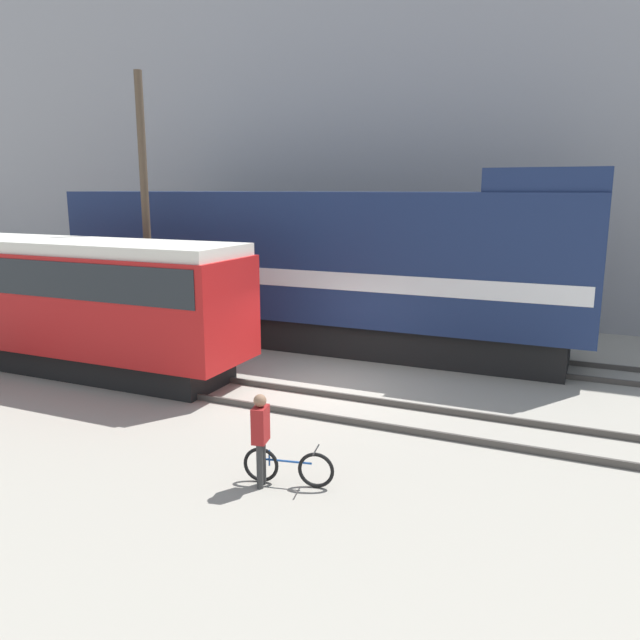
% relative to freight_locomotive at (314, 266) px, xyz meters
% --- Properties ---
extents(ground_plane, '(120.00, 120.00, 0.00)m').
position_rel_freight_locomotive_xyz_m(ground_plane, '(2.13, -3.89, -2.52)').
color(ground_plane, '#9E998C').
extents(track_near, '(60.00, 1.50, 0.14)m').
position_rel_freight_locomotive_xyz_m(track_near, '(2.13, -5.32, -2.45)').
color(track_near, '#47423D').
rests_on(track_near, ground).
extents(track_far, '(60.00, 1.50, 0.14)m').
position_rel_freight_locomotive_xyz_m(track_far, '(2.13, 0.00, -2.45)').
color(track_far, '#47423D').
rests_on(track_far, ground).
extents(building_backdrop, '(49.32, 6.00, 14.43)m').
position_rel_freight_locomotive_xyz_m(building_backdrop, '(2.13, 8.44, 4.69)').
color(building_backdrop, '#99999E').
rests_on(building_backdrop, ground).
extents(freight_locomotive, '(16.82, 3.04, 5.40)m').
position_rel_freight_locomotive_xyz_m(freight_locomotive, '(0.00, 0.00, 0.00)').
color(freight_locomotive, black).
rests_on(freight_locomotive, ground).
extents(streetcar, '(10.07, 2.54, 3.57)m').
position_rel_freight_locomotive_xyz_m(streetcar, '(-4.69, -5.32, -0.48)').
color(streetcar, black).
rests_on(streetcar, ground).
extents(bicycle, '(1.56, 0.50, 0.68)m').
position_rel_freight_locomotive_xyz_m(bicycle, '(3.65, -9.02, -2.21)').
color(bicycle, black).
rests_on(bicycle, ground).
extents(person, '(0.29, 0.40, 1.61)m').
position_rel_freight_locomotive_xyz_m(person, '(3.26, -9.25, -1.55)').
color(person, '#333333').
rests_on(person, ground).
extents(utility_pole_left, '(0.23, 0.23, 8.19)m').
position_rel_freight_locomotive_xyz_m(utility_pole_left, '(-4.28, -2.66, 1.57)').
color(utility_pole_left, '#4C3D2D').
rests_on(utility_pole_left, ground).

